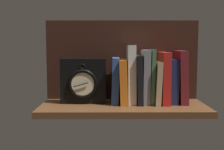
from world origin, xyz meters
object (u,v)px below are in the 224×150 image
(book_blue_modern, at_px, (115,80))
(book_maroon_dawkins, at_px, (181,77))
(book_orange_pandolfini, at_px, (123,81))
(book_green_romantic, at_px, (151,76))
(book_black_skeptic, at_px, (138,79))
(book_tan_shortstories, at_px, (156,82))
(book_white_catcher, at_px, (131,74))
(book_navy_bierce, at_px, (172,81))
(book_gray_chess, at_px, (145,76))
(book_red_requiem, at_px, (164,78))
(framed_clock, at_px, (83,81))

(book_blue_modern, height_order, book_maroon_dawkins, book_maroon_dawkins)
(book_orange_pandolfini, bearing_deg, book_green_romantic, 0.00)
(book_black_skeptic, distance_m, book_tan_shortstories, 0.08)
(book_maroon_dawkins, bearing_deg, book_white_catcher, 180.00)
(book_tan_shortstories, height_order, book_navy_bierce, book_navy_bierce)
(book_gray_chess, xyz_separation_m, book_red_requiem, (0.08, 0.00, -0.00))
(book_gray_chess, height_order, book_navy_bierce, book_gray_chess)
(book_orange_pandolfini, relative_size, book_black_skeptic, 0.91)
(book_black_skeptic, height_order, book_tan_shortstories, book_black_skeptic)
(book_white_catcher, distance_m, book_green_romantic, 0.08)
(book_orange_pandolfini, bearing_deg, book_black_skeptic, 0.00)
(book_blue_modern, xyz_separation_m, framed_clock, (-0.13, -0.01, -0.00))
(book_gray_chess, bearing_deg, book_navy_bierce, 0.00)
(book_green_romantic, bearing_deg, book_blue_modern, 180.00)
(book_red_requiem, bearing_deg, book_green_romantic, 180.00)
(book_white_catcher, height_order, framed_clock, book_white_catcher)
(book_maroon_dawkins, relative_size, framed_clock, 1.17)
(book_tan_shortstories, xyz_separation_m, book_red_requiem, (0.03, 0.00, 0.02))
(book_gray_chess, height_order, book_tan_shortstories, book_gray_chess)
(book_tan_shortstories, relative_size, book_maroon_dawkins, 0.80)
(book_red_requiem, bearing_deg, book_navy_bierce, 0.00)
(framed_clock, bearing_deg, book_tan_shortstories, 1.17)
(book_tan_shortstories, bearing_deg, book_red_requiem, 0.00)
(book_blue_modern, height_order, book_tan_shortstories, book_blue_modern)
(book_black_skeptic, xyz_separation_m, book_gray_chess, (0.03, 0.00, 0.01))
(book_orange_pandolfini, bearing_deg, book_white_catcher, 0.00)
(book_black_skeptic, relative_size, book_maroon_dawkins, 0.91)
(book_tan_shortstories, relative_size, book_red_requiem, 0.82)
(book_orange_pandolfini, bearing_deg, book_gray_chess, 0.00)
(book_black_skeptic, bearing_deg, book_tan_shortstories, 0.00)
(book_blue_modern, distance_m, book_orange_pandolfini, 0.03)
(book_tan_shortstories, height_order, book_maroon_dawkins, book_maroon_dawkins)
(book_tan_shortstories, relative_size, book_navy_bierce, 0.95)
(book_black_skeptic, bearing_deg, book_green_romantic, 0.00)
(book_blue_modern, height_order, book_black_skeptic, book_black_skeptic)
(book_blue_modern, distance_m, book_red_requiem, 0.20)
(book_white_catcher, bearing_deg, book_blue_modern, 180.00)
(book_white_catcher, height_order, book_red_requiem, book_white_catcher)
(book_white_catcher, relative_size, book_navy_bierce, 1.31)
(book_blue_modern, bearing_deg, book_black_skeptic, 0.00)
(book_orange_pandolfini, relative_size, book_white_catcher, 0.75)
(book_orange_pandolfini, distance_m, framed_clock, 0.17)
(book_tan_shortstories, bearing_deg, book_navy_bierce, 0.00)
(book_red_requiem, bearing_deg, book_tan_shortstories, 180.00)
(book_maroon_dawkins, bearing_deg, book_navy_bierce, 180.00)
(book_orange_pandolfini, height_order, book_tan_shortstories, book_orange_pandolfini)
(book_gray_chess, bearing_deg, book_white_catcher, 180.00)
(book_orange_pandolfini, height_order, framed_clock, framed_clock)
(book_orange_pandolfini, relative_size, book_red_requiem, 0.85)
(book_white_catcher, distance_m, book_maroon_dawkins, 0.21)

